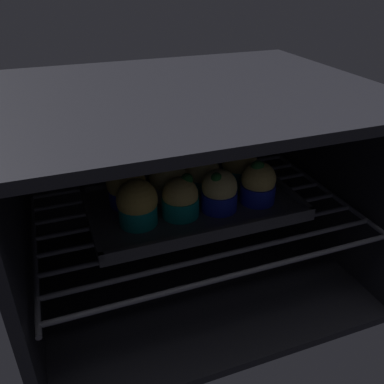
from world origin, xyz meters
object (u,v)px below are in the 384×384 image
(muffin_row0_col3, at_px, (258,183))
(muffin_row1_col3, at_px, (239,165))
(muffin_row1_col1, at_px, (168,180))
(muffin_row0_col1, at_px, (180,199))
(muffin_row1_col2, at_px, (201,173))
(muffin_row0_col2, at_px, (219,191))
(muffin_row1_col0, at_px, (126,185))
(baking_tray, at_px, (192,204))
(muffin_row0_col0, at_px, (137,204))

(muffin_row0_col3, relative_size, muffin_row1_col3, 0.99)
(muffin_row1_col3, bearing_deg, muffin_row1_col1, -178.48)
(muffin_row0_col1, xyz_separation_m, muffin_row0_col3, (0.14, -0.00, 0.00))
(muffin_row0_col1, xyz_separation_m, muffin_row1_col2, (0.07, 0.07, 0.00))
(muffin_row0_col2, relative_size, muffin_row1_col0, 0.96)
(baking_tray, relative_size, muffin_row1_col0, 4.69)
(muffin_row0_col0, xyz_separation_m, muffin_row0_col2, (0.14, -0.00, -0.00))
(muffin_row0_col0, xyz_separation_m, muffin_row0_col3, (0.21, -0.00, -0.00))
(muffin_row0_col0, xyz_separation_m, muffin_row1_col1, (0.07, 0.07, -0.00))
(muffin_row0_col2, xyz_separation_m, muffin_row0_col3, (0.07, 0.00, 0.00))
(muffin_row0_col3, relative_size, muffin_row1_col0, 1.03)
(muffin_row0_col0, bearing_deg, muffin_row0_col1, -0.27)
(muffin_row0_col2, height_order, muffin_row1_col3, muffin_row1_col3)
(baking_tray, relative_size, muffin_row0_col3, 4.57)
(muffin_row0_col0, bearing_deg, muffin_row1_col0, 92.83)
(baking_tray, height_order, muffin_row1_col3, muffin_row1_col3)
(muffin_row0_col2, height_order, muffin_row1_col0, muffin_row1_col0)
(muffin_row1_col0, relative_size, muffin_row1_col2, 1.05)
(muffin_row0_col0, bearing_deg, muffin_row0_col3, -1.06)
(muffin_row1_col0, bearing_deg, muffin_row0_col2, -26.54)
(muffin_row0_col1, distance_m, muffin_row0_col3, 0.14)
(muffin_row1_col2, bearing_deg, muffin_row0_col0, -152.94)
(muffin_row1_col0, height_order, muffin_row1_col3, muffin_row1_col3)
(muffin_row0_col2, bearing_deg, muffin_row0_col3, 0.60)
(muffin_row0_col2, distance_m, muffin_row1_col2, 0.08)
(muffin_row1_col2, xyz_separation_m, muffin_row1_col3, (0.08, -0.00, 0.01))
(muffin_row1_col0, height_order, muffin_row1_col2, muffin_row1_col0)
(muffin_row0_col2, bearing_deg, muffin_row1_col0, 153.46)
(muffin_row0_col2, xyz_separation_m, muffin_row1_col2, (-0.00, 0.08, -0.00))
(muffin_row1_col2, height_order, muffin_row1_col3, muffin_row1_col3)
(muffin_row1_col3, bearing_deg, muffin_row0_col1, -153.45)
(baking_tray, bearing_deg, muffin_row0_col3, -18.22)
(muffin_row1_col1, bearing_deg, muffin_row1_col3, 1.52)
(baking_tray, relative_size, muffin_row0_col2, 4.88)
(muffin_row0_col1, height_order, muffin_row0_col3, muffin_row0_col3)
(baking_tray, height_order, muffin_row0_col3, muffin_row0_col3)
(muffin_row0_col3, distance_m, muffin_row1_col1, 0.16)
(muffin_row0_col0, height_order, muffin_row0_col2, muffin_row0_col0)
(baking_tray, relative_size, muffin_row1_col1, 4.78)
(muffin_row0_col3, xyz_separation_m, muffin_row1_col2, (-0.08, 0.07, -0.00))
(muffin_row1_col0, distance_m, muffin_row1_col1, 0.08)
(baking_tray, xyz_separation_m, muffin_row1_col1, (-0.03, 0.03, 0.04))
(muffin_row0_col3, distance_m, muffin_row1_col3, 0.07)
(baking_tray, height_order, muffin_row1_col1, muffin_row1_col1)
(muffin_row0_col0, distance_m, muffin_row1_col1, 0.10)
(baking_tray, distance_m, muffin_row0_col3, 0.12)
(muffin_row0_col3, height_order, muffin_row1_col1, muffin_row0_col3)
(muffin_row0_col1, relative_size, muffin_row1_col1, 0.98)
(muffin_row0_col0, xyz_separation_m, muffin_row1_col2, (0.14, 0.07, -0.00))
(muffin_row0_col1, relative_size, muffin_row1_col0, 0.96)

